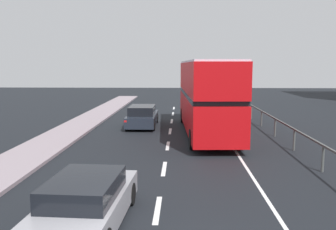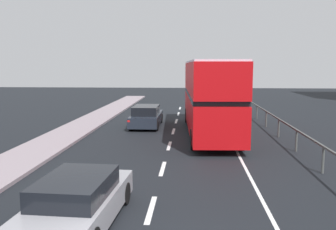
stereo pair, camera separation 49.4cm
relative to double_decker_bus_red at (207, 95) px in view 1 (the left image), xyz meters
name	(u,v)px [view 1 (the left image)]	position (x,y,z in m)	size (l,w,h in m)	color
lane_paint_markings	(213,163)	(-0.18, -6.54, -2.31)	(3.41, 46.00, 0.01)	silver
bridge_side_railing	(307,140)	(3.89, -5.95, -1.45)	(0.10, 42.00, 1.06)	#4A4C4A
double_decker_bus_red	(207,95)	(0.00, 0.00, 0.00)	(3.08, 11.43, 4.31)	red
hatchback_car_near	(87,202)	(-3.88, -12.69, -1.67)	(2.01, 4.45, 1.33)	#939198
sedan_car_ahead	(142,116)	(-4.07, 2.43, -1.64)	(1.88, 4.54, 1.40)	#1E2530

